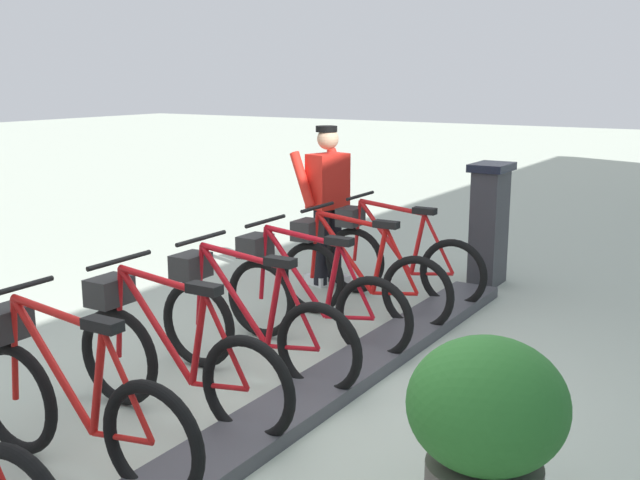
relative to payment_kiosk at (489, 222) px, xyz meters
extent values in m
plane|color=#B1BBA9|center=(-0.05, 3.60, -0.67)|extent=(60.00, 60.00, 0.00)
cube|color=#47474C|center=(-0.05, 3.60, -0.62)|extent=(0.44, 6.34, 0.10)
cube|color=#38383D|center=(0.00, 0.00, -0.07)|extent=(0.28, 0.44, 1.20)
cube|color=#194C8C|center=(0.15, 0.00, 0.28)|extent=(0.03, 0.30, 0.40)
cube|color=black|center=(0.00, 0.00, 0.57)|extent=(0.36, 0.52, 0.08)
torus|color=black|center=(-0.03, 1.01, -0.33)|extent=(0.67, 0.09, 0.67)
torus|color=black|center=(1.02, 1.04, -0.33)|extent=(0.67, 0.09, 0.67)
cylinder|color=red|center=(0.68, 1.03, -0.05)|extent=(0.60, 0.06, 0.70)
cylinder|color=red|center=(0.34, 1.02, -0.09)|extent=(0.16, 0.05, 0.61)
cylinder|color=red|center=(0.62, 1.03, 0.25)|extent=(0.69, 0.06, 0.11)
cylinder|color=red|center=(0.18, 1.02, -0.36)|extent=(0.43, 0.04, 0.09)
cylinder|color=red|center=(0.12, 1.02, -0.06)|extent=(0.33, 0.04, 0.56)
cylinder|color=red|center=(0.99, 1.04, -0.02)|extent=(0.10, 0.04, 0.62)
cube|color=black|center=(0.28, 1.02, 0.24)|extent=(0.22, 0.11, 0.06)
cylinder|color=black|center=(0.96, 1.04, 0.33)|extent=(0.05, 0.54, 0.03)
cube|color=#2D2D2D|center=(1.07, 1.04, 0.11)|extent=(0.21, 0.28, 0.18)
torus|color=black|center=(-0.03, 1.81, -0.33)|extent=(0.67, 0.09, 0.67)
torus|color=black|center=(1.02, 1.83, -0.33)|extent=(0.67, 0.09, 0.67)
cylinder|color=red|center=(0.68, 1.82, -0.05)|extent=(0.60, 0.06, 0.70)
cylinder|color=red|center=(0.34, 1.82, -0.09)|extent=(0.16, 0.05, 0.61)
cylinder|color=red|center=(0.62, 1.82, 0.25)|extent=(0.69, 0.06, 0.11)
cylinder|color=red|center=(0.18, 1.81, -0.36)|extent=(0.43, 0.04, 0.09)
cylinder|color=red|center=(0.12, 1.81, -0.06)|extent=(0.33, 0.04, 0.56)
cylinder|color=red|center=(0.99, 1.83, -0.02)|extent=(0.10, 0.04, 0.62)
cube|color=black|center=(0.28, 1.81, 0.24)|extent=(0.22, 0.11, 0.06)
cylinder|color=black|center=(0.96, 1.83, 0.33)|extent=(0.05, 0.54, 0.03)
cube|color=#2D2D2D|center=(1.07, 1.83, 0.11)|extent=(0.21, 0.28, 0.18)
torus|color=black|center=(-0.03, 2.60, -0.33)|extent=(0.67, 0.09, 0.67)
torus|color=black|center=(1.02, 2.62, -0.33)|extent=(0.67, 0.09, 0.67)
cylinder|color=red|center=(0.68, 2.62, -0.05)|extent=(0.60, 0.06, 0.70)
cylinder|color=red|center=(0.34, 2.61, -0.09)|extent=(0.16, 0.05, 0.61)
cylinder|color=red|center=(0.62, 2.61, 0.25)|extent=(0.69, 0.06, 0.11)
cylinder|color=red|center=(0.18, 2.60, -0.36)|extent=(0.43, 0.04, 0.09)
cylinder|color=red|center=(0.12, 2.60, -0.06)|extent=(0.33, 0.04, 0.56)
cylinder|color=red|center=(0.99, 2.62, -0.02)|extent=(0.10, 0.04, 0.62)
cube|color=black|center=(0.28, 2.61, 0.24)|extent=(0.22, 0.11, 0.06)
cylinder|color=black|center=(0.96, 2.62, 0.33)|extent=(0.05, 0.54, 0.03)
cube|color=#2D2D2D|center=(1.07, 2.63, 0.11)|extent=(0.21, 0.28, 0.18)
torus|color=black|center=(-0.03, 3.39, -0.33)|extent=(0.67, 0.09, 0.67)
torus|color=black|center=(1.02, 3.42, -0.33)|extent=(0.67, 0.09, 0.67)
cylinder|color=red|center=(0.68, 3.41, -0.05)|extent=(0.60, 0.06, 0.70)
cylinder|color=red|center=(0.34, 3.40, -0.09)|extent=(0.16, 0.05, 0.61)
cylinder|color=red|center=(0.62, 3.41, 0.25)|extent=(0.69, 0.06, 0.11)
cylinder|color=red|center=(0.18, 3.39, -0.36)|extent=(0.43, 0.04, 0.09)
cylinder|color=red|center=(0.12, 3.39, -0.06)|extent=(0.33, 0.04, 0.56)
cylinder|color=red|center=(0.99, 3.41, -0.02)|extent=(0.10, 0.04, 0.62)
cube|color=black|center=(0.28, 3.40, 0.24)|extent=(0.22, 0.11, 0.06)
cylinder|color=black|center=(0.96, 3.41, 0.33)|extent=(0.05, 0.54, 0.03)
cube|color=#2D2D2D|center=(1.07, 3.42, 0.11)|extent=(0.21, 0.28, 0.18)
torus|color=black|center=(-0.03, 4.18, -0.33)|extent=(0.67, 0.09, 0.67)
torus|color=black|center=(1.02, 4.21, -0.33)|extent=(0.67, 0.09, 0.67)
cylinder|color=red|center=(0.68, 4.20, -0.05)|extent=(0.60, 0.06, 0.70)
cylinder|color=red|center=(0.34, 4.19, -0.09)|extent=(0.16, 0.05, 0.61)
cylinder|color=red|center=(0.62, 4.20, 0.25)|extent=(0.69, 0.06, 0.11)
cylinder|color=red|center=(0.18, 4.19, -0.36)|extent=(0.43, 0.04, 0.09)
cylinder|color=red|center=(0.12, 4.18, -0.06)|extent=(0.33, 0.04, 0.56)
cylinder|color=red|center=(0.99, 4.21, -0.02)|extent=(0.10, 0.04, 0.62)
cube|color=black|center=(0.28, 4.19, 0.24)|extent=(0.22, 0.11, 0.06)
cylinder|color=black|center=(0.96, 4.21, 0.33)|extent=(0.05, 0.54, 0.03)
cube|color=#2D2D2D|center=(1.07, 4.21, 0.11)|extent=(0.21, 0.28, 0.18)
torus|color=black|center=(-0.03, 4.97, -0.33)|extent=(0.67, 0.09, 0.67)
torus|color=black|center=(1.02, 5.00, -0.33)|extent=(0.67, 0.09, 0.67)
cylinder|color=red|center=(0.68, 4.99, -0.05)|extent=(0.60, 0.06, 0.70)
cylinder|color=red|center=(0.34, 4.98, -0.09)|extent=(0.16, 0.05, 0.61)
cylinder|color=red|center=(0.62, 4.99, 0.25)|extent=(0.69, 0.06, 0.11)
cylinder|color=red|center=(0.18, 4.98, -0.36)|extent=(0.43, 0.04, 0.09)
cylinder|color=red|center=(0.12, 4.98, -0.06)|extent=(0.33, 0.04, 0.56)
cylinder|color=red|center=(0.99, 5.00, -0.02)|extent=(0.10, 0.04, 0.62)
cube|color=black|center=(0.28, 4.98, 0.24)|extent=(0.22, 0.11, 0.06)
cylinder|color=black|center=(0.96, 5.00, 0.33)|extent=(0.05, 0.54, 0.03)
cube|color=#2D2D2D|center=(1.07, 5.00, 0.11)|extent=(0.21, 0.28, 0.18)
cube|color=white|center=(1.50, 1.01, -0.62)|extent=(0.28, 0.17, 0.10)
cube|color=white|center=(1.33, 0.82, -0.62)|extent=(0.28, 0.17, 0.10)
cylinder|color=black|center=(1.44, 1.01, -0.24)|extent=(0.15, 0.15, 0.82)
cylinder|color=black|center=(1.39, 0.82, -0.24)|extent=(0.15, 0.15, 0.82)
cube|color=red|center=(1.42, 0.92, 0.43)|extent=(0.35, 0.45, 0.56)
cylinder|color=red|center=(1.58, 1.14, 0.46)|extent=(0.35, 0.18, 0.57)
cylinder|color=red|center=(1.44, 0.64, 0.46)|extent=(0.35, 0.18, 0.57)
sphere|color=tan|center=(1.42, 0.92, 0.86)|extent=(0.22, 0.22, 0.22)
cylinder|color=black|center=(1.43, 0.91, 0.96)|extent=(0.22, 0.22, 0.06)
ellipsoid|color=#2D752C|center=(-1.54, 4.31, -0.02)|extent=(0.76, 0.76, 0.64)
camera|label=1|loc=(-2.62, 7.51, 1.48)|focal=42.54mm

